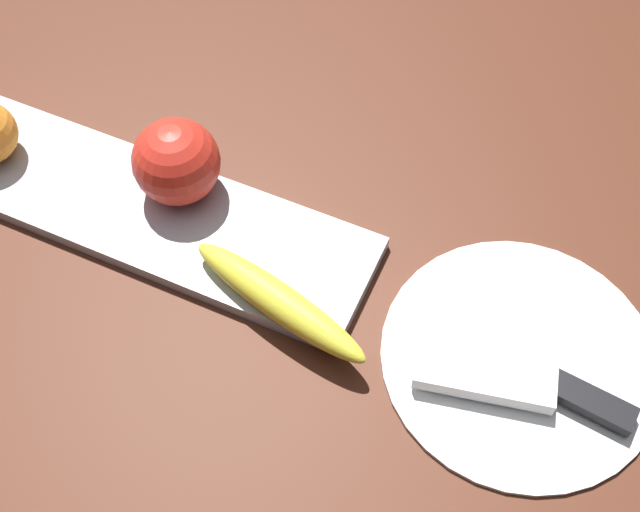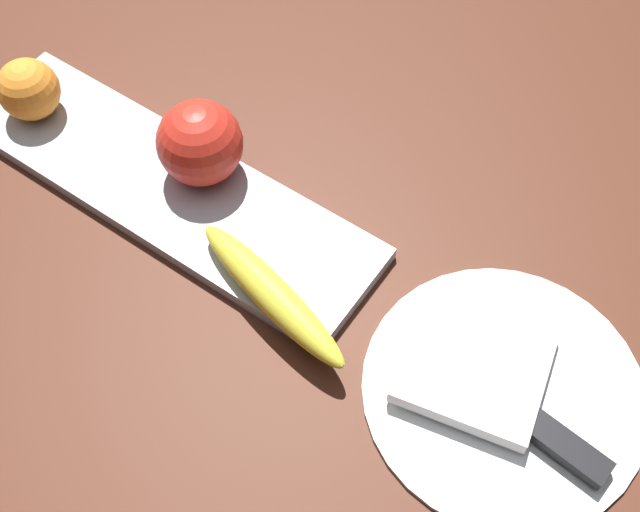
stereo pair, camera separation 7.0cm
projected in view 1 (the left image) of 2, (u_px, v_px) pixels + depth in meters
ground_plane at (127, 243)px, 0.76m from camera, size 2.40×2.40×0.00m
fruit_tray at (142, 209)px, 0.78m from camera, size 0.46×0.13×0.01m
apple at (176, 162)px, 0.75m from camera, size 0.08×0.08×0.08m
banana at (278, 301)px, 0.69m from camera, size 0.19×0.08×0.03m
dinner_plate at (520, 356)px, 0.69m from camera, size 0.24×0.24×0.01m
folded_napkin at (489, 337)px, 0.69m from camera, size 0.14×0.14×0.02m
knife at (564, 389)px, 0.67m from camera, size 0.18×0.04×0.01m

